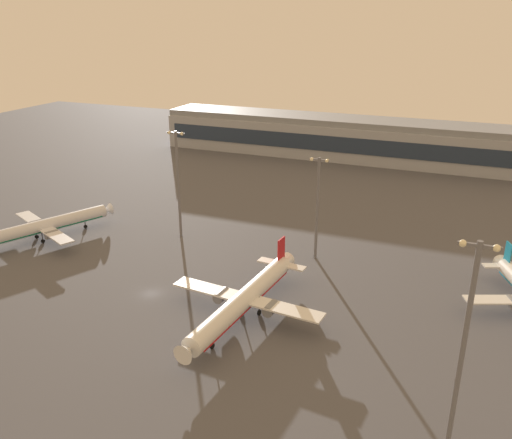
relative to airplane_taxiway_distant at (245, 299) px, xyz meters
The scene contains 7 objects.
ground_plane 22.70m from the airplane_taxiway_distant, behind, with size 416.00×416.00×0.00m, color #4C4C51.
terminal_building 132.81m from the airplane_taxiway_distant, 96.21° to the left, with size 149.55×22.40×16.40m.
airplane_taxiway_distant is the anchor object (origin of this frame).
airplane_near_gate 66.39m from the airplane_taxiway_distant, 165.93° to the left, with size 28.22×35.71×9.74m.
apron_light_east 33.88m from the airplane_taxiway_distant, 80.98° to the left, with size 4.80×0.90×25.26m.
apron_light_west 47.44m from the airplane_taxiway_distant, 30.16° to the right, with size 4.80×0.90×31.84m.
apron_light_central 46.80m from the airplane_taxiway_distant, 135.73° to the left, with size 4.80×0.90×28.54m.
Camera 1 is at (59.12, -84.99, 55.78)m, focal length 37.55 mm.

